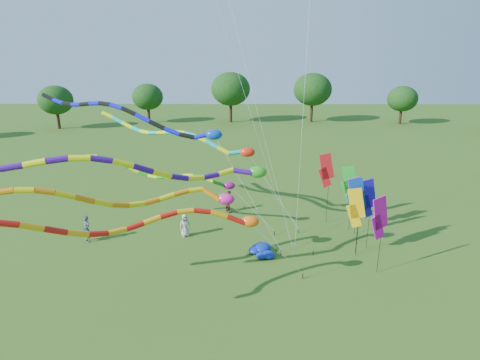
{
  "coord_description": "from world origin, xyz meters",
  "views": [
    {
      "loc": [
        -0.57,
        -17.25,
        11.61
      ],
      "look_at": [
        -0.72,
        4.24,
        4.8
      ],
      "focal_mm": 30.0,
      "sensor_mm": 36.0,
      "label": 1
    }
  ],
  "objects_px": {
    "person_a": "(185,225)",
    "person_c": "(229,201)",
    "blue_nylon_heap": "(262,251)",
    "tube_kite_red": "(164,222)",
    "person_b": "(87,229)",
    "tube_kite_orange": "(148,197)"
  },
  "relations": [
    {
      "from": "blue_nylon_heap",
      "to": "person_c",
      "type": "xyz_separation_m",
      "value": [
        -2.21,
        6.97,
        0.58
      ]
    },
    {
      "from": "tube_kite_red",
      "to": "person_a",
      "type": "height_order",
      "value": "tube_kite_red"
    },
    {
      "from": "person_b",
      "to": "person_c",
      "type": "bearing_deg",
      "value": 69.89
    },
    {
      "from": "person_b",
      "to": "person_c",
      "type": "xyz_separation_m",
      "value": [
        8.93,
        5.26,
        -0.04
      ]
    },
    {
      "from": "tube_kite_red",
      "to": "person_a",
      "type": "xyz_separation_m",
      "value": [
        -0.36,
        8.22,
        -3.81
      ]
    },
    {
      "from": "tube_kite_red",
      "to": "person_b",
      "type": "distance_m",
      "value": 10.52
    },
    {
      "from": "tube_kite_red",
      "to": "person_c",
      "type": "xyz_separation_m",
      "value": [
        2.37,
        12.61,
        -3.74
      ]
    },
    {
      "from": "blue_nylon_heap",
      "to": "person_b",
      "type": "xyz_separation_m",
      "value": [
        -11.13,
        1.71,
        0.62
      ]
    },
    {
      "from": "tube_kite_orange",
      "to": "person_b",
      "type": "bearing_deg",
      "value": 118.59
    },
    {
      "from": "tube_kite_red",
      "to": "person_c",
      "type": "bearing_deg",
      "value": 55.09
    },
    {
      "from": "tube_kite_orange",
      "to": "person_a",
      "type": "distance_m",
      "value": 6.51
    },
    {
      "from": "tube_kite_red",
      "to": "tube_kite_orange",
      "type": "distance_m",
      "value": 3.35
    },
    {
      "from": "person_a",
      "to": "person_c",
      "type": "height_order",
      "value": "person_c"
    },
    {
      "from": "tube_kite_red",
      "to": "blue_nylon_heap",
      "type": "bearing_deg",
      "value": 26.64
    },
    {
      "from": "blue_nylon_heap",
      "to": "tube_kite_red",
      "type": "bearing_deg",
      "value": -129.11
    },
    {
      "from": "blue_nylon_heap",
      "to": "person_a",
      "type": "bearing_deg",
      "value": 152.43
    },
    {
      "from": "tube_kite_orange",
      "to": "blue_nylon_heap",
      "type": "bearing_deg",
      "value": 1.56
    },
    {
      "from": "person_a",
      "to": "person_c",
      "type": "xyz_separation_m",
      "value": [
        2.74,
        4.39,
        0.07
      ]
    },
    {
      "from": "person_b",
      "to": "person_c",
      "type": "height_order",
      "value": "person_b"
    },
    {
      "from": "tube_kite_orange",
      "to": "person_b",
      "type": "relative_size",
      "value": 7.61
    },
    {
      "from": "tube_kite_red",
      "to": "tube_kite_orange",
      "type": "xyz_separation_m",
      "value": [
        -1.36,
        3.06,
        0.03
      ]
    },
    {
      "from": "person_b",
      "to": "person_c",
      "type": "distance_m",
      "value": 10.36
    }
  ]
}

